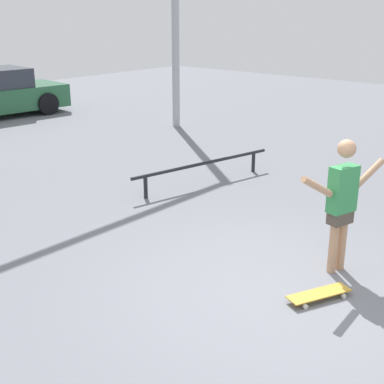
{
  "coord_description": "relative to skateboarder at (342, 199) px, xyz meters",
  "views": [
    {
      "loc": [
        -4.76,
        -2.8,
        3.1
      ],
      "look_at": [
        0.37,
        1.65,
        0.75
      ],
      "focal_mm": 50.0,
      "sensor_mm": 36.0,
      "label": 1
    }
  ],
  "objects": [
    {
      "name": "skateboard",
      "position": [
        -0.77,
        -0.18,
        -0.88
      ],
      "size": [
        0.79,
        0.51,
        0.08
      ],
      "rotation": [
        0.0,
        0.0,
        -0.42
      ],
      "color": "gold",
      "rests_on": "ground_plane"
    },
    {
      "name": "skateboarder",
      "position": [
        0.0,
        0.0,
        0.0
      ],
      "size": [
        1.35,
        0.45,
        1.67
      ],
      "rotation": [
        0.0,
        0.0,
        -0.27
      ],
      "color": "tan",
      "rests_on": "ground_plane"
    },
    {
      "name": "grind_rail",
      "position": [
        1.58,
        3.45,
        -0.6
      ],
      "size": [
        3.06,
        0.67,
        0.42
      ],
      "rotation": [
        0.0,
        0.0,
        -0.2
      ],
      "color": "black",
      "rests_on": "ground_plane"
    },
    {
      "name": "ground_plane",
      "position": [
        -0.93,
        0.23,
        -0.95
      ],
      "size": [
        36.0,
        36.0,
        0.0
      ],
      "primitive_type": "plane",
      "color": "slate"
    }
  ]
}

